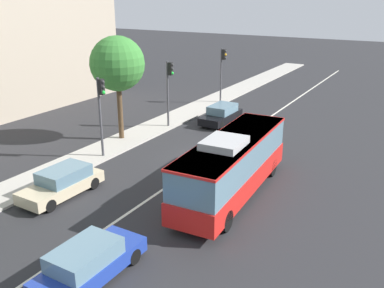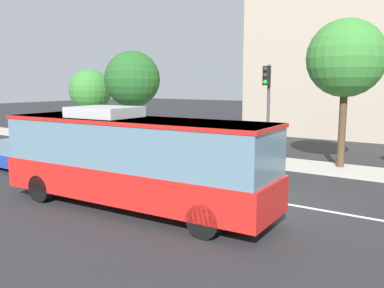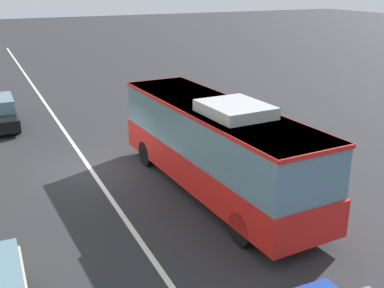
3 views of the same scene
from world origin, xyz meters
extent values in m
plane|color=#28282B|center=(0.00, 0.00, 0.00)|extent=(160.00, 160.00, 0.00)
cube|color=silver|center=(0.00, 0.00, 0.01)|extent=(76.00, 0.16, 0.01)
cube|color=red|center=(-3.71, -3.47, 0.98)|extent=(10.12, 3.03, 1.10)
cube|color=slate|center=(-3.71, -3.47, 2.31)|extent=(9.92, 2.95, 1.58)
cube|color=red|center=(-3.71, -3.47, 3.04)|extent=(10.02, 3.00, 0.12)
cube|color=#B2B2B2|center=(-4.91, -3.53, 3.28)|extent=(2.29, 1.91, 0.36)
cylinder|color=black|center=(-0.37, -2.19, 0.50)|extent=(1.01, 0.35, 1.00)
cylinder|color=black|center=(-0.26, -4.38, 0.50)|extent=(1.01, 0.35, 1.00)
cylinder|color=black|center=(-7.16, -2.55, 0.50)|extent=(1.01, 0.35, 1.00)
cylinder|color=black|center=(-7.05, -4.75, 0.50)|extent=(1.01, 0.35, 1.00)
cylinder|color=black|center=(6.17, 2.08, 0.32)|extent=(0.64, 0.23, 0.64)
cylinder|color=black|center=(9.17, 2.05, 0.32)|extent=(0.64, 0.23, 0.64)
cylinder|color=black|center=(-6.77, 3.31, 0.32)|extent=(0.64, 0.23, 0.64)
camera|label=1|loc=(-22.00, -11.72, 9.99)|focal=39.49mm
camera|label=2|loc=(5.58, -13.47, 4.24)|focal=38.14mm
camera|label=3|loc=(-17.00, 3.62, 7.08)|focal=43.78mm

